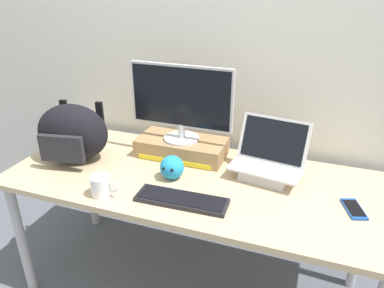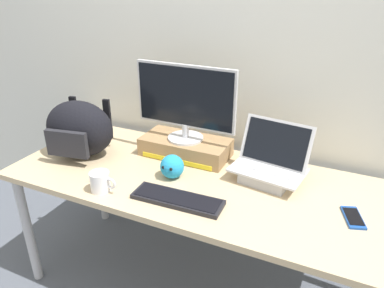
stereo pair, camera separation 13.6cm
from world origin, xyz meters
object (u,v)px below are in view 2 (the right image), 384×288
Objects in this scene: desktop_monitor at (185,102)px; plush_toy at (172,166)px; cell_phone at (353,217)px; toner_box_yellow at (186,147)px; open_laptop at (269,169)px; messenger_backpack at (79,129)px; coffee_mug at (101,182)px; external_keyboard at (178,199)px.

desktop_monitor reaches higher than plush_toy.
desktop_monitor is at bearing 146.87° from cell_phone.
plush_toy is at bearing 162.56° from cell_phone.
plush_toy is at bearing -79.49° from toner_box_yellow.
toner_box_yellow is at bearing 100.51° from plush_toy.
open_laptop is 3.13× the size of plush_toy.
coffee_mug is (0.32, -0.25, -0.11)m from messenger_backpack.
open_laptop is 1.01m from messenger_backpack.
cell_phone is at bearing 13.13° from external_keyboard.
coffee_mug is at bearing -110.88° from desktop_monitor.
open_laptop is at bearing 139.34° from cell_phone.
toner_box_yellow is 1.16× the size of external_keyboard.
messenger_backpack is (-0.52, -0.23, -0.16)m from desktop_monitor.
external_keyboard is at bearing 11.01° from coffee_mug.
toner_box_yellow is 0.48m from open_laptop.
external_keyboard is 1.00× the size of messenger_backpack.
desktop_monitor reaches higher than open_laptop.
external_keyboard is (-0.31, -0.35, -0.05)m from open_laptop.
desktop_monitor is at bearing 68.48° from coffee_mug.
messenger_backpack is 3.10× the size of coffee_mug.
toner_box_yellow is 1.30× the size of open_laptop.
external_keyboard is 3.10× the size of coffee_mug.
cell_phone is at bearing 13.79° from coffee_mug.
external_keyboard is (0.16, -0.42, -0.04)m from toner_box_yellow.
plush_toy is (0.56, -0.01, -0.09)m from messenger_backpack.
coffee_mug is 0.34m from plush_toy.
cell_phone is at bearing 0.99° from plush_toy.
toner_box_yellow is 0.90m from cell_phone.
external_keyboard is at bearing -25.82° from messenger_backpack.
cell_phone is at bearing -10.32° from messenger_backpack.
coffee_mug is 0.82× the size of cell_phone.
messenger_backpack reaches higher than cell_phone.
open_laptop is 0.47m from external_keyboard.
external_keyboard is 2.54× the size of cell_phone.
messenger_backpack is 2.54× the size of cell_phone.
external_keyboard is at bearing -67.98° from desktop_monitor.
coffee_mug is (-0.36, -0.07, 0.04)m from external_keyboard.
cell_phone is (0.87, -0.23, -0.04)m from toner_box_yellow.
messenger_backpack reaches higher than toner_box_yellow.
coffee_mug is at bearing -139.54° from open_laptop.
messenger_backpack reaches higher than open_laptop.
plush_toy is (-0.43, -0.17, 0.00)m from open_laptop.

